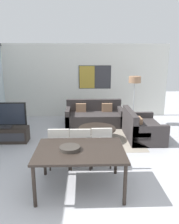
{
  "coord_description": "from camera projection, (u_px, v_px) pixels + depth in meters",
  "views": [
    {
      "loc": [
        0.11,
        -2.62,
        2.34
      ],
      "look_at": [
        0.29,
        2.79,
        0.95
      ],
      "focal_mm": 35.0,
      "sensor_mm": 36.0,
      "label": 1
    }
  ],
  "objects": [
    {
      "name": "fruit_bowl",
      "position": [
        70.0,
        148.0,
        3.77
      ],
      "size": [
        0.36,
        0.36,
        0.06
      ],
      "color": "#332D28",
      "rests_on": "dining_table"
    },
    {
      "name": "coffee_table",
      "position": [
        97.0,
        131.0,
        6.23
      ],
      "size": [
        1.06,
        1.06,
        0.36
      ],
      "color": "black",
      "rests_on": "ground_plane"
    },
    {
      "name": "sofa_side",
      "position": [
        140.0,
        129.0,
        6.37
      ],
      "size": [
        0.97,
        1.5,
        0.83
      ],
      "rotation": [
        0.0,
        0.0,
        1.57
      ],
      "color": "#383333",
      "rests_on": "ground_plane"
    },
    {
      "name": "tv_console",
      "position": [
        6.0,
        135.0,
        6.1
      ],
      "size": [
        1.23,
        0.45,
        0.42
      ],
      "color": "black",
      "rests_on": "ground_plane"
    },
    {
      "name": "floor_lamp",
      "position": [
        135.0,
        83.0,
        7.33
      ],
      "size": [
        0.4,
        0.4,
        1.69
      ],
      "color": "#2D2D33",
      "rests_on": "ground_plane"
    },
    {
      "name": "wall_back",
      "position": [
        80.0,
        81.0,
        8.48
      ],
      "size": [
        6.86,
        0.09,
        2.8
      ],
      "color": "silver",
      "rests_on": "ground_plane"
    },
    {
      "name": "dining_table",
      "position": [
        80.0,
        153.0,
        3.82
      ],
      "size": [
        1.55,
        1.1,
        0.76
      ],
      "color": "black",
      "rests_on": "ground_plane"
    },
    {
      "name": "television",
      "position": [
        4.0,
        115.0,
        5.96
      ],
      "size": [
        1.21,
        0.2,
        0.71
      ],
      "color": "#2D2D33",
      "rests_on": "tv_console"
    },
    {
      "name": "area_rug",
      "position": [
        97.0,
        140.0,
        6.29
      ],
      "size": [
        2.54,
        1.82,
        0.01
      ],
      "color": "gray",
      "rests_on": "ground_plane"
    },
    {
      "name": "dining_chair_right",
      "position": [
        101.0,
        144.0,
        4.65
      ],
      "size": [
        0.46,
        0.46,
        0.92
      ],
      "color": "beige",
      "rests_on": "ground_plane"
    },
    {
      "name": "sofa_main",
      "position": [
        94.0,
        117.0,
        7.67
      ],
      "size": [
        1.96,
        0.97,
        0.83
      ],
      "color": "#383333",
      "rests_on": "ground_plane"
    },
    {
      "name": "dining_chair_centre",
      "position": [
        80.0,
        145.0,
        4.6
      ],
      "size": [
        0.46,
        0.46,
        0.92
      ],
      "color": "beige",
      "rests_on": "ground_plane"
    },
    {
      "name": "dining_chair_left",
      "position": [
        60.0,
        145.0,
        4.6
      ],
      "size": [
        0.46,
        0.46,
        0.92
      ],
      "color": "beige",
      "rests_on": "ground_plane"
    }
  ]
}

